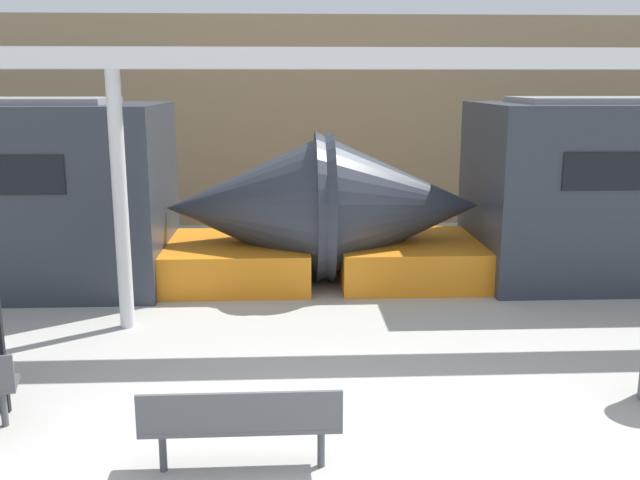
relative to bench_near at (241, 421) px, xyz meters
name	(u,v)px	position (x,y,z in m)	size (l,w,h in m)	color
station_wall	(298,122)	(0.73, 11.54, 1.98)	(56.00, 0.20, 5.00)	#9E8460
bench_near	(241,421)	(0.00, 0.00, 0.00)	(1.80, 0.45, 0.84)	#4C4F54
support_column_near	(120,203)	(-1.89, 4.05, 1.30)	(0.20, 0.20, 3.63)	silver
canopy_beam	(111,58)	(-1.89, 4.05, 3.25)	(28.00, 0.60, 0.28)	silver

